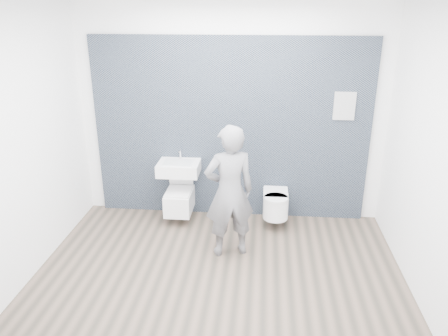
# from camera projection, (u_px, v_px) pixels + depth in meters

# --- Properties ---
(ground) EXTENTS (4.00, 4.00, 0.00)m
(ground) POSITION_uv_depth(u_px,v_px,m) (219.00, 272.00, 4.78)
(ground) COLOR brown
(ground) RESTS_ON ground
(room_shell) EXTENTS (4.00, 4.00, 4.00)m
(room_shell) POSITION_uv_depth(u_px,v_px,m) (218.00, 118.00, 4.16)
(room_shell) COLOR white
(room_shell) RESTS_ON ground
(tile_wall) EXTENTS (3.60, 0.06, 2.40)m
(tile_wall) POSITION_uv_depth(u_px,v_px,m) (230.00, 212.00, 6.15)
(tile_wall) COLOR black
(tile_wall) RESTS_ON ground
(washbasin) EXTENTS (0.54, 0.40, 0.41)m
(washbasin) POSITION_uv_depth(u_px,v_px,m) (179.00, 168.00, 5.73)
(washbasin) COLOR white
(washbasin) RESTS_ON ground
(toilet_square) EXTENTS (0.34, 0.50, 0.64)m
(toilet_square) POSITION_uv_depth(u_px,v_px,m) (179.00, 199.00, 5.85)
(toilet_square) COLOR white
(toilet_square) RESTS_ON ground
(toilet_rounded) EXTENTS (0.32, 0.55, 0.30)m
(toilet_rounded) POSITION_uv_depth(u_px,v_px,m) (276.00, 204.00, 5.70)
(toilet_rounded) COLOR white
(toilet_rounded) RESTS_ON ground
(info_placard) EXTENTS (0.26, 0.03, 0.35)m
(info_placard) POSITION_uv_depth(u_px,v_px,m) (333.00, 218.00, 5.98)
(info_placard) COLOR silver
(info_placard) RESTS_ON ground
(visitor) EXTENTS (0.66, 0.53, 1.56)m
(visitor) POSITION_uv_depth(u_px,v_px,m) (229.00, 192.00, 4.89)
(visitor) COLOR slate
(visitor) RESTS_ON ground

